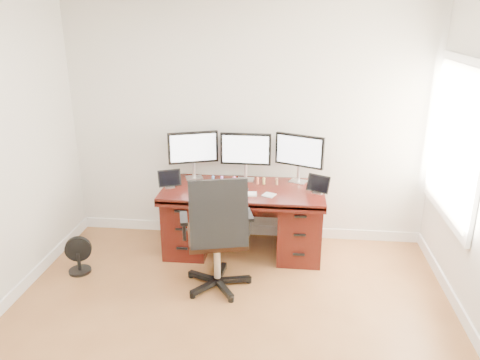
# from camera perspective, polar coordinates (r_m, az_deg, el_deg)

# --- Properties ---
(back_wall) EXTENTS (4.00, 0.10, 2.70)m
(back_wall) POSITION_cam_1_polar(r_m,az_deg,el_deg) (5.19, 0.90, 6.95)
(back_wall) COLOR silver
(back_wall) RESTS_ON ground
(desk) EXTENTS (1.70, 0.80, 0.75)m
(desk) POSITION_cam_1_polar(r_m,az_deg,el_deg) (5.09, 0.40, -4.57)
(desk) COLOR #3F100C
(desk) RESTS_ON ground
(office_chair) EXTENTS (0.75, 0.75, 1.17)m
(office_chair) POSITION_cam_1_polar(r_m,az_deg,el_deg) (4.42, -2.76, -8.87)
(office_chair) COLOR black
(office_chair) RESTS_ON ground
(floor_fan) EXTENTS (0.26, 0.22, 0.38)m
(floor_fan) POSITION_cam_1_polar(r_m,az_deg,el_deg) (5.05, -19.13, -8.72)
(floor_fan) COLOR black
(floor_fan) RESTS_ON ground
(monitor_left) EXTENTS (0.53, 0.22, 0.53)m
(monitor_left) POSITION_cam_1_polar(r_m,az_deg,el_deg) (5.17, -5.73, 3.76)
(monitor_left) COLOR silver
(monitor_left) RESTS_ON desk
(monitor_center) EXTENTS (0.55, 0.14, 0.53)m
(monitor_center) POSITION_cam_1_polar(r_m,az_deg,el_deg) (5.08, 0.69, 3.59)
(monitor_center) COLOR silver
(monitor_center) RESTS_ON desk
(monitor_right) EXTENTS (0.52, 0.25, 0.53)m
(monitor_right) POSITION_cam_1_polar(r_m,az_deg,el_deg) (5.06, 7.25, 3.37)
(monitor_right) COLOR silver
(monitor_right) RESTS_ON desk
(tablet_left) EXTENTS (0.25, 0.16, 0.19)m
(tablet_left) POSITION_cam_1_polar(r_m,az_deg,el_deg) (4.99, -8.61, 0.04)
(tablet_left) COLOR silver
(tablet_left) RESTS_ON desk
(tablet_right) EXTENTS (0.24, 0.17, 0.19)m
(tablet_right) POSITION_cam_1_polar(r_m,az_deg,el_deg) (4.84, 9.52, -0.62)
(tablet_right) COLOR silver
(tablet_right) RESTS_ON desk
(keyboard) EXTENTS (0.26, 0.13, 0.01)m
(keyboard) POSITION_cam_1_polar(r_m,az_deg,el_deg) (4.76, 0.51, -1.71)
(keyboard) COLOR white
(keyboard) RESTS_ON desk
(trackpad) EXTENTS (0.15, 0.15, 0.01)m
(trackpad) POSITION_cam_1_polar(r_m,az_deg,el_deg) (4.75, 3.56, -1.83)
(trackpad) COLOR #B7B9BE
(trackpad) RESTS_ON desk
(drawing_tablet) EXTENTS (0.25, 0.18, 0.01)m
(drawing_tablet) POSITION_cam_1_polar(r_m,az_deg,el_deg) (4.78, -3.73, -1.72)
(drawing_tablet) COLOR black
(drawing_tablet) RESTS_ON desk
(phone) EXTENTS (0.14, 0.08, 0.01)m
(phone) POSITION_cam_1_polar(r_m,az_deg,el_deg) (4.90, 0.24, -1.12)
(phone) COLOR black
(phone) RESTS_ON desk
(figurine_blue) EXTENTS (0.03, 0.03, 0.08)m
(figurine_blue) POSITION_cam_1_polar(r_m,az_deg,el_deg) (5.10, -3.29, 0.17)
(figurine_blue) COLOR #5493E0
(figurine_blue) RESTS_ON desk
(figurine_purple) EXTENTS (0.03, 0.03, 0.08)m
(figurine_purple) POSITION_cam_1_polar(r_m,az_deg,el_deg) (5.09, -2.24, 0.13)
(figurine_purple) COLOR #9B60D7
(figurine_purple) RESTS_ON desk
(figurine_pink) EXTENTS (0.03, 0.03, 0.08)m
(figurine_pink) POSITION_cam_1_polar(r_m,az_deg,el_deg) (5.07, -0.70, 0.07)
(figurine_pink) COLOR pink
(figurine_pink) RESTS_ON desk
(figurine_orange) EXTENTS (0.03, 0.03, 0.08)m
(figurine_orange) POSITION_cam_1_polar(r_m,az_deg,el_deg) (5.05, 2.15, -0.03)
(figurine_orange) COLOR #E46D48
(figurine_orange) RESTS_ON desk
(figurine_yellow) EXTENTS (0.03, 0.03, 0.08)m
(figurine_yellow) POSITION_cam_1_polar(r_m,az_deg,el_deg) (5.04, 2.93, -0.06)
(figurine_yellow) COLOR #D1BD60
(figurine_yellow) RESTS_ON desk
(figurine_brown) EXTENTS (0.03, 0.03, 0.08)m
(figurine_brown) POSITION_cam_1_polar(r_m,az_deg,el_deg) (5.04, 4.51, -0.11)
(figurine_brown) COLOR #956645
(figurine_brown) RESTS_ON desk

